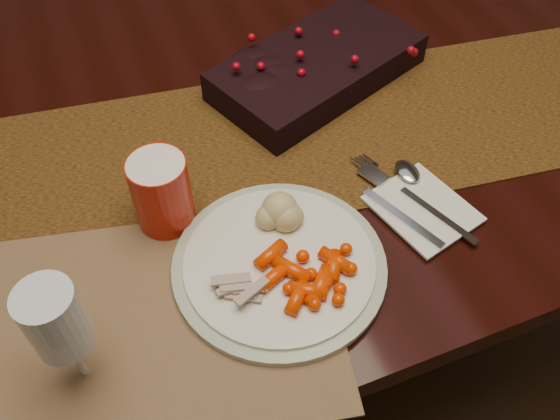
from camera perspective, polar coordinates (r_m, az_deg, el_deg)
name	(u,v)px	position (r m, az deg, el deg)	size (l,w,h in m)	color
floor	(250,332)	(1.59, -2.88, -11.65)	(5.00, 5.00, 0.00)	black
dining_table	(243,248)	(1.27, -3.54, -3.64)	(1.80, 1.00, 0.75)	black
table_runner	(280,141)	(0.94, 0.04, 6.69)	(1.62, 0.33, 0.00)	#502D08
centerpiece	(318,63)	(1.04, 3.66, 13.96)	(0.36, 0.18, 0.07)	black
placemat_main	(163,320)	(0.76, -11.16, -10.36)	(0.43, 0.31, 0.00)	brown
dinner_plate	(279,264)	(0.77, -0.07, -5.24)	(0.28, 0.28, 0.02)	white
baby_carrots	(308,268)	(0.75, 2.72, -5.60)	(0.11, 0.09, 0.02)	#E63500
mashed_potatoes	(276,212)	(0.79, -0.37, -0.21)	(0.08, 0.07, 0.05)	#F3D78C
turkey_shreds	(240,289)	(0.74, -3.86, -7.62)	(0.06, 0.06, 0.01)	#A0928A
napkin	(423,209)	(0.86, 13.56, 0.13)	(0.12, 0.14, 0.00)	white
fork	(395,206)	(0.85, 11.02, 0.36)	(0.03, 0.18, 0.00)	silver
spoon	(428,201)	(0.87, 14.07, 0.83)	(0.03, 0.16, 0.00)	silver
red_cup	(162,193)	(0.80, -11.32, 1.65)	(0.08, 0.08, 0.11)	#AD1A0B
wine_glass	(66,339)	(0.67, -19.90, -11.63)	(0.06, 0.06, 0.17)	silver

